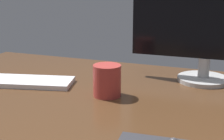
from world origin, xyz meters
TOP-DOWN VIEW (x-y plane):
  - desk at (0.00, 0.00)cm, footprint 140.00×84.00cm
  - monitor at (27.78, 26.15)cm, footprint 52.39×18.21cm
  - keyboard at (-31.29, 0.92)cm, footprint 36.86×19.64cm
  - coffee_mug at (0.95, -0.42)cm, footprint 8.72×8.72cm

SIDE VIEW (x-z plane):
  - desk at x=0.00cm, z-range 0.00..2.00cm
  - keyboard at x=-31.29cm, z-range 2.00..3.66cm
  - coffee_mug at x=0.95cm, z-range 2.00..11.98cm
  - monitor at x=27.78cm, z-range 3.17..43.39cm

